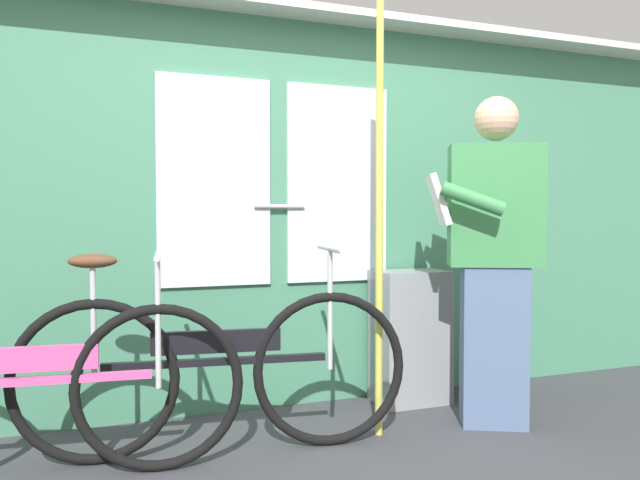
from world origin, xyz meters
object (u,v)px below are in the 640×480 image
Objects in this scene: trash_bin_by_wall at (410,336)px; passenger_reading_newspaper at (493,253)px; bicycle_leaning_behind at (20,391)px; handrail_pole at (379,214)px; bicycle_near_door at (215,370)px.

passenger_reading_newspaper is at bearing -68.85° from trash_bin_by_wall.
bicycle_leaning_behind is at bearing 24.72° from passenger_reading_newspaper.
passenger_reading_newspaper is 0.77× the size of handrail_pole.
bicycle_near_door is 1.25m from trash_bin_by_wall.
trash_bin_by_wall is at bearing 46.02° from handrail_pole.
bicycle_near_door is 1.05m from handrail_pole.
bicycle_near_door is at bearing 9.07° from bicycle_leaning_behind.
handrail_pole is at bearing -133.98° from trash_bin_by_wall.
bicycle_near_door is at bearing 178.18° from handrail_pole.
bicycle_near_door is at bearing 22.19° from passenger_reading_newspaper.
handrail_pole is (-0.59, 0.08, 0.20)m from passenger_reading_newspaper.
bicycle_near_door reaches higher than trash_bin_by_wall.
bicycle_near_door is 1.05× the size of passenger_reading_newspaper.
passenger_reading_newspaper reaches higher than trash_bin_by_wall.
passenger_reading_newspaper is (1.38, -0.11, 0.49)m from bicycle_near_door.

